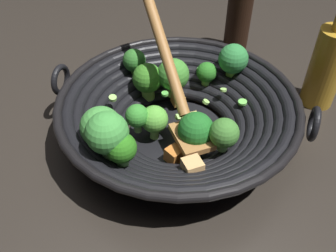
{
  "coord_description": "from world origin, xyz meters",
  "views": [
    {
      "loc": [
        0.44,
        -0.09,
        0.44
      ],
      "look_at": [
        0.01,
        -0.02,
        0.03
      ],
      "focal_mm": 38.76,
      "sensor_mm": 36.0,
      "label": 1
    }
  ],
  "objects": [
    {
      "name": "wok",
      "position": [
        -0.0,
        -0.0,
        0.06
      ],
      "size": [
        0.39,
        0.4,
        0.23
      ],
      "color": "black",
      "rests_on": "ground"
    },
    {
      "name": "ground_plane",
      "position": [
        0.0,
        0.0,
        0.0
      ],
      "size": [
        4.0,
        4.0,
        0.0
      ],
      "primitive_type": "plane",
      "color": "#28231E"
    },
    {
      "name": "soy_sauce_bottle",
      "position": [
        -0.26,
        0.18,
        0.08
      ],
      "size": [
        0.05,
        0.05,
        0.2
      ],
      "color": "black",
      "rests_on": "ground"
    },
    {
      "name": "cooking_oil_bottle",
      "position": [
        -0.05,
        0.28,
        0.08
      ],
      "size": [
        0.06,
        0.06,
        0.2
      ],
      "color": "#AD7F23",
      "rests_on": "ground"
    }
  ]
}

